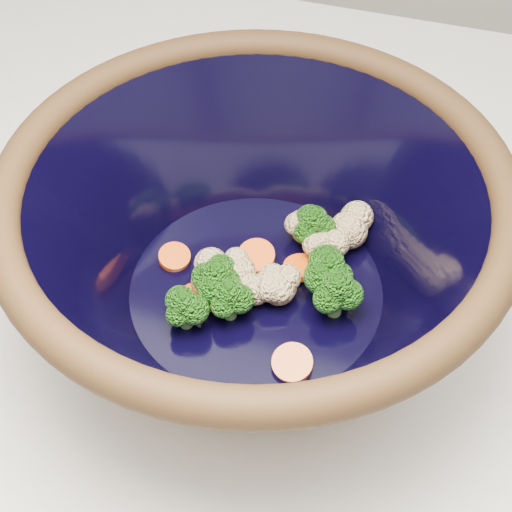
% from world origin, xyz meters
% --- Properties ---
extents(mixing_bowl, '(0.41, 0.41, 0.17)m').
position_xyz_m(mixing_bowl, '(-0.08, 0.09, 0.99)').
color(mixing_bowl, black).
rests_on(mixing_bowl, counter).
extents(vegetable_pile, '(0.18, 0.17, 0.05)m').
position_xyz_m(vegetable_pile, '(-0.06, 0.09, 0.96)').
color(vegetable_pile, '#608442').
rests_on(vegetable_pile, mixing_bowl).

